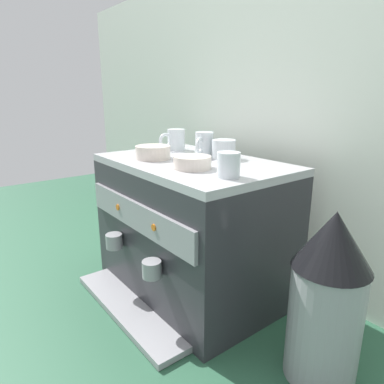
{
  "coord_description": "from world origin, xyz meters",
  "views": [
    {
      "loc": [
        0.9,
        -0.7,
        0.69
      ],
      "look_at": [
        0.0,
        0.0,
        0.36
      ],
      "focal_mm": 32.46,
      "sensor_mm": 36.0,
      "label": 1
    }
  ],
  "objects_px": {
    "espresso_machine": "(191,227)",
    "milk_pitcher": "(125,233)",
    "ceramic_cup_2": "(228,164)",
    "ceramic_bowl_0": "(153,153)",
    "ceramic_cup_1": "(204,144)",
    "ceramic_cup_3": "(224,149)",
    "ceramic_bowl_1": "(192,163)",
    "ceramic_cup_0": "(175,140)",
    "coffee_grinder": "(327,297)"
  },
  "relations": [
    {
      "from": "ceramic_cup_2",
      "to": "milk_pitcher",
      "type": "relative_size",
      "value": 0.63
    },
    {
      "from": "ceramic_cup_3",
      "to": "ceramic_bowl_0",
      "type": "xyz_separation_m",
      "value": [
        -0.14,
        -0.2,
        -0.01
      ]
    },
    {
      "from": "ceramic_cup_0",
      "to": "ceramic_cup_1",
      "type": "bearing_deg",
      "value": -0.02
    },
    {
      "from": "ceramic_cup_1",
      "to": "ceramic_cup_3",
      "type": "relative_size",
      "value": 0.96
    },
    {
      "from": "ceramic_cup_3",
      "to": "ceramic_bowl_1",
      "type": "height_order",
      "value": "ceramic_cup_3"
    },
    {
      "from": "ceramic_cup_1",
      "to": "ceramic_cup_3",
      "type": "distance_m",
      "value": 0.08
    },
    {
      "from": "ceramic_cup_2",
      "to": "coffee_grinder",
      "type": "xyz_separation_m",
      "value": [
        0.28,
        0.07,
        -0.28
      ]
    },
    {
      "from": "ceramic_cup_1",
      "to": "milk_pitcher",
      "type": "xyz_separation_m",
      "value": [
        -0.41,
        -0.12,
        -0.44
      ]
    },
    {
      "from": "ceramic_bowl_0",
      "to": "ceramic_bowl_1",
      "type": "relative_size",
      "value": 1.05
    },
    {
      "from": "ceramic_cup_1",
      "to": "ceramic_bowl_1",
      "type": "distance_m",
      "value": 0.21
    },
    {
      "from": "ceramic_cup_3",
      "to": "ceramic_bowl_0",
      "type": "distance_m",
      "value": 0.24
    },
    {
      "from": "ceramic_cup_3",
      "to": "milk_pitcher",
      "type": "bearing_deg",
      "value": -162.45
    },
    {
      "from": "espresso_machine",
      "to": "ceramic_bowl_0",
      "type": "xyz_separation_m",
      "value": [
        -0.11,
        -0.08,
        0.26
      ]
    },
    {
      "from": "ceramic_cup_1",
      "to": "ceramic_bowl_1",
      "type": "height_order",
      "value": "ceramic_cup_1"
    },
    {
      "from": "espresso_machine",
      "to": "ceramic_bowl_1",
      "type": "bearing_deg",
      "value": -35.56
    },
    {
      "from": "ceramic_cup_0",
      "to": "milk_pitcher",
      "type": "xyz_separation_m",
      "value": [
        -0.23,
        -0.12,
        -0.44
      ]
    },
    {
      "from": "espresso_machine",
      "to": "ceramic_cup_2",
      "type": "bearing_deg",
      "value": -14.41
    },
    {
      "from": "ceramic_cup_0",
      "to": "ceramic_cup_3",
      "type": "relative_size",
      "value": 1.05
    },
    {
      "from": "espresso_machine",
      "to": "ceramic_cup_0",
      "type": "relative_size",
      "value": 5.89
    },
    {
      "from": "milk_pitcher",
      "to": "ceramic_cup_1",
      "type": "bearing_deg",
      "value": 16.88
    },
    {
      "from": "ceramic_bowl_0",
      "to": "coffee_grinder",
      "type": "distance_m",
      "value": 0.69
    },
    {
      "from": "ceramic_bowl_1",
      "to": "ceramic_cup_2",
      "type": "bearing_deg",
      "value": 4.13
    },
    {
      "from": "ceramic_cup_1",
      "to": "ceramic_cup_2",
      "type": "relative_size",
      "value": 1.07
    },
    {
      "from": "ceramic_cup_2",
      "to": "milk_pitcher",
      "type": "height_order",
      "value": "ceramic_cup_2"
    },
    {
      "from": "espresso_machine",
      "to": "ceramic_bowl_0",
      "type": "bearing_deg",
      "value": -142.0
    },
    {
      "from": "coffee_grinder",
      "to": "ceramic_cup_2",
      "type": "bearing_deg",
      "value": -166.79
    },
    {
      "from": "ceramic_cup_2",
      "to": "milk_pitcher",
      "type": "distance_m",
      "value": 0.81
    },
    {
      "from": "ceramic_cup_3",
      "to": "milk_pitcher",
      "type": "distance_m",
      "value": 0.66
    },
    {
      "from": "ceramic_cup_3",
      "to": "ceramic_bowl_1",
      "type": "distance_m",
      "value": 0.2
    },
    {
      "from": "ceramic_cup_0",
      "to": "ceramic_cup_2",
      "type": "distance_m",
      "value": 0.48
    },
    {
      "from": "espresso_machine",
      "to": "ceramic_cup_0",
      "type": "height_order",
      "value": "ceramic_cup_0"
    },
    {
      "from": "coffee_grinder",
      "to": "milk_pitcher",
      "type": "xyz_separation_m",
      "value": [
        -0.97,
        -0.04,
        -0.15
      ]
    },
    {
      "from": "ceramic_cup_0",
      "to": "ceramic_cup_3",
      "type": "height_order",
      "value": "ceramic_cup_0"
    },
    {
      "from": "ceramic_bowl_1",
      "to": "ceramic_cup_1",
      "type": "bearing_deg",
      "value": 131.2
    },
    {
      "from": "ceramic_bowl_0",
      "to": "ceramic_bowl_1",
      "type": "distance_m",
      "value": 0.21
    },
    {
      "from": "espresso_machine",
      "to": "ceramic_cup_2",
      "type": "relative_size",
      "value": 6.94
    },
    {
      "from": "ceramic_cup_3",
      "to": "milk_pitcher",
      "type": "height_order",
      "value": "ceramic_cup_3"
    },
    {
      "from": "ceramic_cup_1",
      "to": "ceramic_bowl_0",
      "type": "xyz_separation_m",
      "value": [
        -0.07,
        -0.17,
        -0.02
      ]
    },
    {
      "from": "ceramic_cup_2",
      "to": "coffee_grinder",
      "type": "relative_size",
      "value": 0.21
    },
    {
      "from": "ceramic_cup_2",
      "to": "ceramic_bowl_1",
      "type": "distance_m",
      "value": 0.14
    },
    {
      "from": "ceramic_cup_0",
      "to": "ceramic_cup_1",
      "type": "distance_m",
      "value": 0.18
    },
    {
      "from": "milk_pitcher",
      "to": "espresso_machine",
      "type": "bearing_deg",
      "value": 5.05
    },
    {
      "from": "ceramic_cup_0",
      "to": "ceramic_bowl_1",
      "type": "relative_size",
      "value": 0.97
    },
    {
      "from": "espresso_machine",
      "to": "milk_pitcher",
      "type": "relative_size",
      "value": 4.37
    },
    {
      "from": "ceramic_cup_0",
      "to": "coffee_grinder",
      "type": "xyz_separation_m",
      "value": [
        0.74,
        -0.08,
        -0.29
      ]
    },
    {
      "from": "espresso_machine",
      "to": "ceramic_bowl_1",
      "type": "xyz_separation_m",
      "value": [
        0.1,
        -0.07,
        0.26
      ]
    },
    {
      "from": "milk_pitcher",
      "to": "ceramic_bowl_1",
      "type": "bearing_deg",
      "value": -3.57
    },
    {
      "from": "espresso_machine",
      "to": "ceramic_bowl_0",
      "type": "distance_m",
      "value": 0.29
    },
    {
      "from": "espresso_machine",
      "to": "milk_pitcher",
      "type": "bearing_deg",
      "value": -174.95
    },
    {
      "from": "ceramic_bowl_0",
      "to": "milk_pitcher",
      "type": "xyz_separation_m",
      "value": [
        -0.34,
        0.04,
        -0.42
      ]
    }
  ]
}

